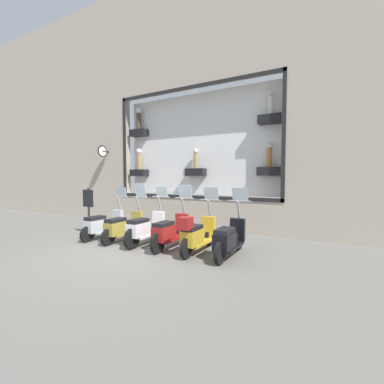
% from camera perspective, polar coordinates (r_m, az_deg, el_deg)
% --- Properties ---
extents(ground_plane, '(120.00, 120.00, 0.00)m').
position_cam_1_polar(ground_plane, '(6.85, -14.06, -12.64)').
color(ground_plane, '#66635E').
extents(building_facade, '(1.17, 36.00, 9.49)m').
position_cam_1_polar(building_facade, '(10.03, 0.46, 20.61)').
color(building_facade, '#ADA08E').
rests_on(building_facade, ground_plane).
extents(scooter_black_0, '(1.80, 0.61, 1.61)m').
position_cam_1_polar(scooter_black_0, '(6.12, 8.19, -10.32)').
color(scooter_black_0, black).
rests_on(scooter_black_0, ground_plane).
extents(scooter_yellow_1, '(1.80, 0.60, 1.60)m').
position_cam_1_polar(scooter_yellow_1, '(6.37, 0.96, -9.41)').
color(scooter_yellow_1, black).
rests_on(scooter_yellow_1, ground_plane).
extents(scooter_red_2, '(1.80, 0.60, 1.65)m').
position_cam_1_polar(scooter_red_2, '(6.83, -4.97, -8.79)').
color(scooter_red_2, black).
rests_on(scooter_red_2, ground_plane).
extents(scooter_white_3, '(1.81, 0.61, 1.59)m').
position_cam_1_polar(scooter_white_3, '(7.30, -10.41, -8.01)').
color(scooter_white_3, black).
rests_on(scooter_white_3, ground_plane).
extents(scooter_olive_4, '(1.79, 0.60, 1.68)m').
position_cam_1_polar(scooter_olive_4, '(7.83, -15.16, -7.47)').
color(scooter_olive_4, black).
rests_on(scooter_olive_4, ground_plane).
extents(scooter_silver_5, '(1.79, 0.60, 1.54)m').
position_cam_1_polar(scooter_silver_5, '(8.41, -19.28, -6.86)').
color(scooter_silver_5, black).
rests_on(scooter_silver_5, ground_plane).
extents(shop_sign_post, '(0.36, 0.45, 1.52)m').
position_cam_1_polar(shop_sign_post, '(8.92, -22.00, -3.77)').
color(shop_sign_post, '#232326').
rests_on(shop_sign_post, ground_plane).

